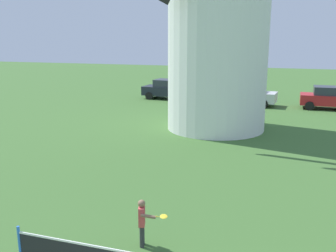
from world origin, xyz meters
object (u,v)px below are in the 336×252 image
(parked_car_black, at_px, (170,89))
(parked_car_silver, at_px, (245,94))
(parked_car_red, at_px, (330,98))
(player_far, at_px, (143,220))

(parked_car_black, height_order, parked_car_silver, same)
(parked_car_black, xyz_separation_m, parked_car_silver, (5.95, -0.86, 0.00))
(parked_car_black, distance_m, parked_car_red, 11.76)
(player_far, distance_m, parked_car_red, 21.18)
(parked_car_black, xyz_separation_m, parked_car_red, (11.74, -0.74, -0.00))
(player_far, distance_m, parked_car_silver, 20.28)
(player_far, bearing_deg, parked_car_silver, 90.24)
(player_far, xyz_separation_m, parked_car_red, (5.70, 20.39, 0.14))
(parked_car_black, bearing_deg, parked_car_silver, -8.18)
(parked_car_black, height_order, parked_car_red, same)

